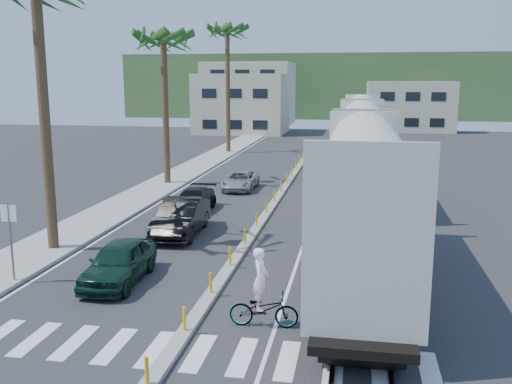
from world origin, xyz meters
TOP-DOWN VIEW (x-y plane):
  - ground at (0.00, 0.00)m, footprint 140.00×140.00m
  - sidewalk at (-8.50, 25.00)m, footprint 3.00×90.00m
  - rails at (5.00, 28.00)m, footprint 1.56×100.00m
  - median at (0.00, 19.96)m, footprint 0.45×60.00m
  - crosswalk at (0.00, -2.00)m, footprint 14.00×2.20m
  - lane_markings at (-2.15, 25.00)m, footprint 9.42×90.00m
  - freight_train at (5.00, 24.55)m, footprint 3.00×60.94m
  - palm_trees at (-8.10, 22.70)m, footprint 3.50×37.20m
  - street_sign at (-7.30, 2.00)m, footprint 0.60×0.08m
  - buildings at (-6.41, 71.66)m, footprint 38.00×27.00m
  - hillside at (0.00, 100.00)m, footprint 80.00×20.00m
  - car_lead at (-3.63, 2.82)m, footprint 2.10×4.53m
  - car_second at (-3.35, 9.42)m, footprint 2.25×5.26m
  - car_third at (-4.11, 14.03)m, footprint 1.98×4.50m
  - car_rear at (-2.88, 21.01)m, footprint 2.08×4.33m
  - cyclist at (2.12, -0.02)m, footprint 0.92×2.12m

SIDE VIEW (x-z plane):
  - ground at x=0.00m, z-range 0.00..0.00m
  - lane_markings at x=-2.15m, z-range 0.00..0.01m
  - crosswalk at x=0.00m, z-range 0.00..0.01m
  - rails at x=5.00m, z-range 0.00..0.06m
  - sidewalk at x=-8.50m, z-range 0.00..0.15m
  - median at x=0.00m, z-range -0.34..0.51m
  - car_rear at x=-2.88m, z-range 0.00..1.19m
  - car_third at x=-4.11m, z-range 0.00..1.29m
  - car_lead at x=-3.63m, z-range 0.00..1.50m
  - cyclist at x=2.12m, z-range -0.43..2.00m
  - car_second at x=-3.35m, z-range 0.00..1.68m
  - street_sign at x=-7.30m, z-range 0.47..3.47m
  - freight_train at x=5.00m, z-range -0.02..5.83m
  - buildings at x=-6.41m, z-range -0.64..9.36m
  - hillside at x=0.00m, z-range 0.00..12.00m
  - palm_trees at x=-8.10m, z-range 3.93..17.68m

